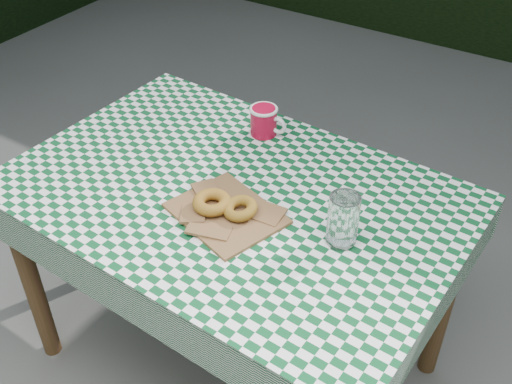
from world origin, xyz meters
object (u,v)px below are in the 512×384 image
at_px(table, 235,285).
at_px(drinking_glass, 343,220).
at_px(paper_bag, 226,213).
at_px(coffee_mug, 264,121).

height_order(table, drinking_glass, drinking_glass).
distance_m(paper_bag, drinking_glass, 0.32).
bearing_deg(table, drinking_glass, -0.62).
xyz_separation_m(paper_bag, coffee_mug, (-0.13, 0.40, 0.04)).
relative_size(coffee_mug, drinking_glass, 1.18).
relative_size(table, paper_bag, 4.42).
xyz_separation_m(coffee_mug, drinking_glass, (0.43, -0.33, 0.02)).
relative_size(paper_bag, drinking_glass, 2.00).
xyz_separation_m(table, paper_bag, (0.04, -0.09, 0.39)).
xyz_separation_m(table, coffee_mug, (-0.08, 0.30, 0.43)).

